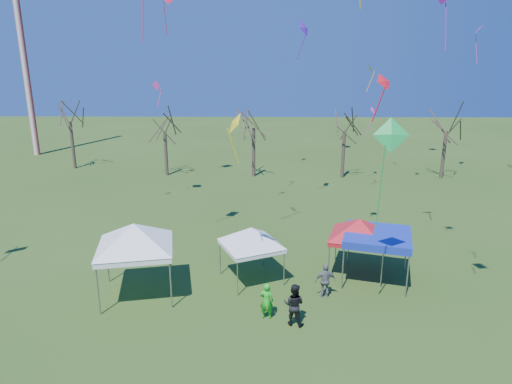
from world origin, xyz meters
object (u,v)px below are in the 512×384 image
at_px(tree_4, 448,113).
at_px(radio_mast, 22,43).
at_px(tree_0, 68,104).
at_px(tree_2, 254,110).
at_px(tree_3, 345,113).
at_px(person_dark, 294,305).
at_px(person_green, 267,301).
at_px(tent_red, 360,223).
at_px(tent_blue, 377,237).
at_px(tent_white_west, 134,229).
at_px(person_grey, 325,281).
at_px(tree_1, 164,115).
at_px(tent_white_mid, 251,231).

bearing_deg(tree_4, radio_mast, 167.01).
xyz_separation_m(tree_0, tree_2, (18.48, -3.01, -0.20)).
bearing_deg(tree_2, tree_3, -2.27).
height_order(tree_3, person_dark, tree_3).
bearing_deg(person_green, tree_3, -101.47).
height_order(tent_red, tent_blue, tent_red).
bearing_deg(tent_white_west, person_green, -17.85).
distance_m(radio_mast, person_grey, 45.50).
bearing_deg(person_grey, person_green, 26.02).
height_order(tree_2, person_grey, tree_2).
bearing_deg(tree_2, tree_4, -1.22).
distance_m(tent_red, person_dark, 6.39).
bearing_deg(tree_0, tent_red, -43.76).
bearing_deg(tree_1, person_dark, -67.28).
distance_m(tree_1, tent_white_west, 23.49).
xyz_separation_m(radio_mast, tent_white_west, (20.65, -32.46, -9.14)).
bearing_deg(tree_0, tent_white_mid, -52.16).
relative_size(tree_0, tree_1, 1.12).
distance_m(tree_3, tent_white_west, 26.33).
xyz_separation_m(radio_mast, tree_3, (34.03, -9.96, -6.42)).
bearing_deg(tree_0, person_green, -54.79).
distance_m(tent_blue, person_green, 6.85).
bearing_deg(person_green, radio_mast, -47.11).
distance_m(tent_red, tent_blue, 1.17).
height_order(tree_2, tree_3, tree_2).
xyz_separation_m(tent_white_west, tent_blue, (11.68, 1.75, -1.04)).
height_order(tree_0, tent_white_mid, tree_0).
bearing_deg(tree_1, tent_red, -55.24).
distance_m(tree_0, tree_4, 36.36).
xyz_separation_m(radio_mast, person_grey, (29.56, -32.56, -11.66)).
height_order(tree_2, tent_white_west, tree_2).
bearing_deg(radio_mast, tree_2, -20.57).
bearing_deg(radio_mast, person_green, -52.12).
height_order(tent_white_west, person_dark, tent_white_west).
bearing_deg(person_grey, tent_white_mid, -33.21).
xyz_separation_m(tree_1, tree_4, (26.12, -0.65, 0.27)).
xyz_separation_m(tent_white_mid, tent_blue, (6.31, 0.19, -0.34)).
relative_size(radio_mast, tent_red, 6.61).
xyz_separation_m(person_grey, person_green, (-2.77, -1.88, -0.02)).
distance_m(tree_3, person_grey, 23.63).
height_order(tree_1, tent_red, tree_1).
height_order(tent_white_west, person_grey, tent_white_west).
relative_size(tree_1, tent_red, 1.99).
bearing_deg(tree_3, person_grey, -101.19).
height_order(tent_red, person_dark, tent_red).
bearing_deg(person_grey, tent_blue, -154.43).
xyz_separation_m(tree_3, tent_red, (-2.48, -20.03, -3.27)).
xyz_separation_m(tree_0, tent_white_west, (13.50, -25.85, -3.13)).
distance_m(tree_2, tree_4, 17.73).
distance_m(radio_mast, tent_white_west, 39.55).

